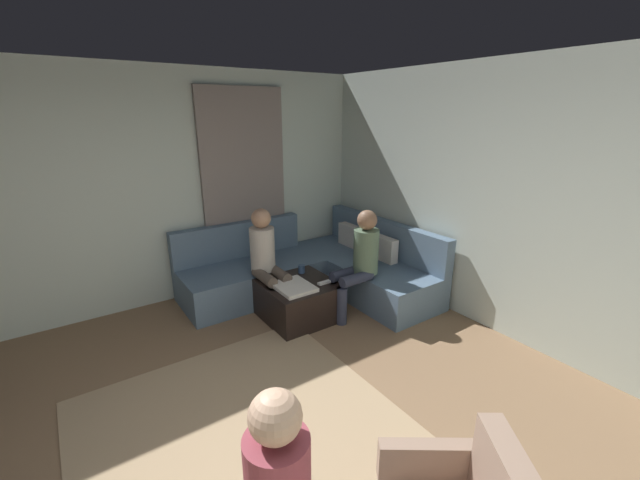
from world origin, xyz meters
TOP-DOWN VIEW (x-y plane):
  - wall_back at (0.00, 2.94)m, footprint 6.00×0.12m
  - wall_left at (-2.94, 0.00)m, footprint 0.12×6.00m
  - curtain_panel at (-2.84, 1.30)m, footprint 0.06×1.10m
  - area_rug at (-0.20, 0.10)m, footprint 2.60×2.20m
  - sectional_couch at (-2.08, 1.88)m, footprint 2.10×2.55m
  - ottoman at (-1.60, 1.32)m, footprint 0.76×0.76m
  - folded_blanket at (-1.50, 1.20)m, footprint 0.44×0.36m
  - coffee_mug at (-1.82, 1.50)m, footprint 0.08×0.08m
  - game_remote at (-1.42, 1.54)m, footprint 0.05×0.15m
  - person_on_couch_back at (-1.31, 1.93)m, footprint 0.30×0.60m
  - person_on_couch_side at (-1.93, 1.12)m, footprint 0.60×0.30m

SIDE VIEW (x-z plane):
  - area_rug at x=-0.20m, z-range 0.00..0.01m
  - ottoman at x=-1.60m, z-range 0.00..0.42m
  - sectional_couch at x=-2.08m, z-range -0.15..0.72m
  - game_remote at x=-1.42m, z-range 0.42..0.44m
  - folded_blanket at x=-1.50m, z-range 0.42..0.46m
  - coffee_mug at x=-1.82m, z-range 0.42..0.52m
  - person_on_couch_back at x=-1.31m, z-range 0.06..1.26m
  - person_on_couch_side at x=-1.93m, z-range 0.06..1.26m
  - curtain_panel at x=-2.84m, z-range 0.00..2.50m
  - wall_back at x=0.00m, z-range 0.00..2.70m
  - wall_left at x=-2.94m, z-range 0.00..2.70m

